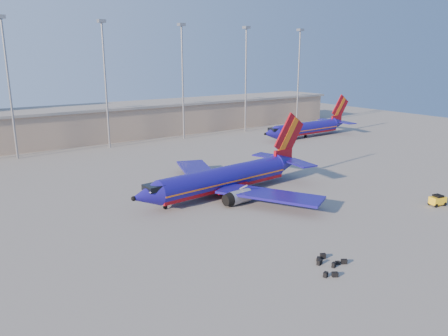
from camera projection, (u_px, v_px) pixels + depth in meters
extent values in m
plane|color=slate|center=(245.00, 193.00, 68.71)|extent=(220.00, 220.00, 0.00)
cube|color=gray|center=(146.00, 119.00, 119.46)|extent=(120.00, 15.00, 8.00)
cube|color=slate|center=(145.00, 104.00, 118.41)|extent=(122.00, 16.00, 0.60)
cylinder|color=gray|center=(10.00, 91.00, 88.18)|extent=(0.44, 0.44, 28.00)
cube|color=gray|center=(1.00, 17.00, 84.61)|extent=(1.60, 1.60, 0.70)
cylinder|color=gray|center=(106.00, 87.00, 99.16)|extent=(0.44, 0.44, 28.00)
cube|color=gray|center=(101.00, 21.00, 95.58)|extent=(1.60, 1.60, 0.70)
cylinder|color=gray|center=(183.00, 84.00, 110.13)|extent=(0.44, 0.44, 28.00)
cube|color=gray|center=(181.00, 25.00, 106.56)|extent=(1.60, 1.60, 0.70)
cylinder|color=gray|center=(246.00, 81.00, 121.11)|extent=(0.44, 0.44, 28.00)
cube|color=gray|center=(246.00, 27.00, 117.53)|extent=(1.60, 1.60, 0.70)
cylinder|color=gray|center=(298.00, 79.00, 132.09)|extent=(0.44, 0.44, 28.00)
cube|color=gray|center=(300.00, 30.00, 128.51)|extent=(1.60, 1.60, 0.70)
cylinder|color=navy|center=(223.00, 178.00, 67.31)|extent=(23.51, 5.77, 3.59)
cube|color=maroon|center=(223.00, 184.00, 67.54)|extent=(23.45, 5.10, 1.26)
cube|color=orange|center=(223.00, 180.00, 67.37)|extent=(23.52, 5.81, 0.21)
cone|color=navy|center=(146.00, 196.00, 58.81)|extent=(4.39, 3.96, 3.59)
cube|color=black|center=(154.00, 188.00, 59.36)|extent=(2.56, 2.73, 0.78)
cone|color=navy|center=(286.00, 162.00, 76.03)|extent=(5.36, 4.05, 3.59)
cube|color=maroon|center=(283.00, 155.00, 75.22)|extent=(4.11, 0.92, 2.13)
cube|color=maroon|center=(289.00, 135.00, 75.22)|extent=(7.12, 0.98, 7.74)
cube|color=orange|center=(288.00, 135.00, 75.10)|extent=(4.75, 0.85, 6.07)
cube|color=navy|center=(271.00, 156.00, 78.11)|extent=(4.63, 6.79, 0.21)
cube|color=navy|center=(299.00, 163.00, 73.21)|extent=(3.60, 6.50, 0.21)
cube|color=navy|center=(198.00, 171.00, 74.77)|extent=(9.39, 15.80, 0.34)
cube|color=navy|center=(270.00, 195.00, 62.10)|extent=(11.61, 15.48, 0.34)
cube|color=maroon|center=(226.00, 186.00, 67.94)|extent=(6.15, 4.32, 0.97)
cylinder|color=gray|center=(198.00, 182.00, 70.71)|extent=(3.67, 2.36, 2.04)
cylinder|color=gray|center=(240.00, 197.00, 63.22)|extent=(3.67, 2.36, 2.04)
cylinder|color=gray|center=(165.00, 206.00, 61.20)|extent=(0.25, 0.25, 1.07)
cylinder|color=black|center=(165.00, 207.00, 61.26)|extent=(0.64, 0.30, 0.62)
cylinder|color=black|center=(220.00, 186.00, 70.64)|extent=(0.86, 0.61, 0.81)
cylinder|color=black|center=(241.00, 194.00, 66.90)|extent=(0.86, 0.61, 0.81)
cylinder|color=navy|center=(306.00, 128.00, 114.69)|extent=(21.39, 3.98, 3.28)
cube|color=maroon|center=(305.00, 132.00, 114.90)|extent=(21.37, 3.36, 1.15)
cube|color=orange|center=(306.00, 129.00, 114.75)|extent=(21.39, 4.02, 0.20)
cone|color=navy|center=(270.00, 133.00, 107.50)|extent=(3.83, 3.40, 3.28)
cube|color=black|center=(274.00, 129.00, 107.96)|extent=(2.20, 2.38, 0.71)
cone|color=navy|center=(338.00, 123.00, 122.06)|extent=(4.72, 3.43, 3.28)
cube|color=maroon|center=(337.00, 119.00, 121.35)|extent=(3.74, 0.61, 1.95)
cube|color=maroon|center=(340.00, 107.00, 121.29)|extent=(6.52, 0.50, 7.08)
cube|color=orange|center=(340.00, 107.00, 121.19)|extent=(4.34, 0.51, 5.55)
cube|color=navy|center=(329.00, 120.00, 124.08)|extent=(3.95, 6.15, 0.20)
cube|color=navy|center=(346.00, 122.00, 119.38)|extent=(3.62, 6.06, 0.20)
cylinder|color=black|center=(305.00, 136.00, 115.19)|extent=(0.64, 0.64, 0.80)
cube|color=yellow|center=(438.00, 200.00, 62.67)|extent=(2.44, 1.71, 1.06)
cube|color=black|center=(438.00, 196.00, 62.51)|extent=(1.28, 1.36, 0.37)
cylinder|color=black|center=(429.00, 203.00, 63.01)|extent=(0.58, 0.30, 0.55)
cylinder|color=black|center=(436.00, 206.00, 61.96)|extent=(0.58, 0.30, 0.55)
cylinder|color=black|center=(438.00, 202.00, 63.64)|extent=(0.58, 0.30, 0.55)
cylinder|color=black|center=(445.00, 204.00, 62.60)|extent=(0.58, 0.30, 0.55)
cube|color=black|center=(326.00, 275.00, 42.52)|extent=(0.57, 0.50, 0.52)
cube|color=black|center=(335.00, 274.00, 42.60)|extent=(0.71, 0.65, 0.46)
cube|color=black|center=(344.00, 262.00, 45.22)|extent=(0.71, 0.62, 0.51)
cube|color=black|center=(320.00, 262.00, 45.05)|extent=(0.71, 0.50, 0.53)
cube|color=black|center=(334.00, 265.00, 44.44)|extent=(0.52, 0.43, 0.54)
cube|color=black|center=(337.00, 263.00, 45.08)|extent=(0.56, 0.49, 0.37)
cube|color=black|center=(318.00, 259.00, 45.92)|extent=(0.67, 0.59, 0.38)
cube|color=black|center=(323.00, 256.00, 46.45)|extent=(0.69, 0.61, 0.54)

